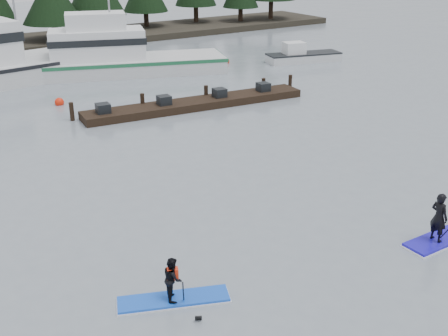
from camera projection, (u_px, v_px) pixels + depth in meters
ground at (333, 265)px, 16.98m from camera, size 160.00×160.00×0.00m
treeline at (0, 49)px, 49.41m from camera, size 60.00×4.00×8.00m
fishing_boat_medium at (118, 65)px, 40.35m from camera, size 15.00×8.64×8.61m
skiff at (304, 57)px, 44.31m from camera, size 6.10×3.16×0.68m
floating_dock at (197, 104)px, 32.51m from camera, size 13.43×3.14×0.44m
buoy_c at (226, 63)px, 43.96m from camera, size 0.48×0.48×0.48m
buoy_b at (60, 105)px, 33.11m from camera, size 0.54×0.54×0.54m
paddleboard_solo at (173, 287)px, 15.10m from camera, size 3.08×1.81×1.83m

